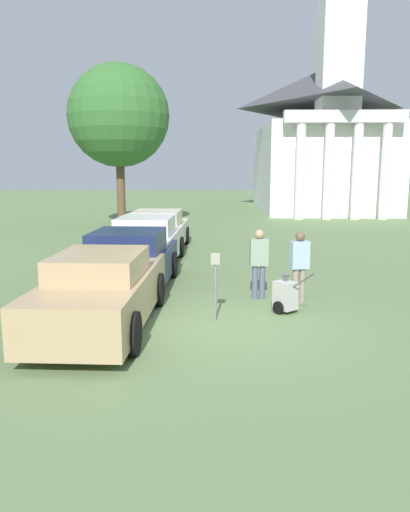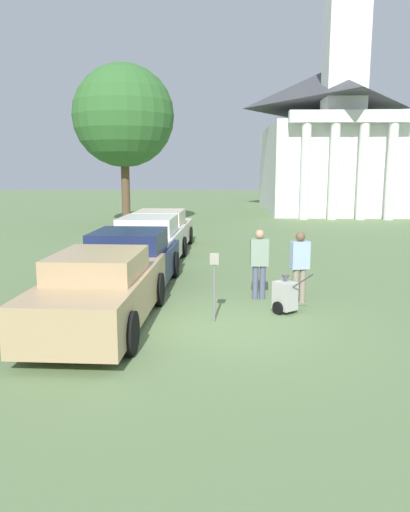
# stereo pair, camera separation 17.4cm
# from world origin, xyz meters

# --- Properties ---
(ground_plane) EXTENTS (120.00, 120.00, 0.00)m
(ground_plane) POSITION_xyz_m (0.00, 0.00, 0.00)
(ground_plane) COLOR #607A4C
(parked_car_tan) EXTENTS (2.03, 4.95, 1.50)m
(parked_car_tan) POSITION_xyz_m (-2.35, 0.01, 0.72)
(parked_car_tan) COLOR tan
(parked_car_tan) RESTS_ON ground_plane
(parked_car_navy) EXTENTS (2.17, 4.77, 1.53)m
(parked_car_navy) POSITION_xyz_m (-2.35, 3.04, 0.71)
(parked_car_navy) COLOR #19234C
(parked_car_navy) RESTS_ON ground_plane
(parked_car_white) EXTENTS (2.12, 5.13, 1.57)m
(parked_car_white) POSITION_xyz_m (-2.35, 6.28, 0.73)
(parked_car_white) COLOR silver
(parked_car_white) RESTS_ON ground_plane
(parked_car_cream) EXTENTS (2.16, 5.18, 1.51)m
(parked_car_cream) POSITION_xyz_m (-2.35, 9.25, 0.70)
(parked_car_cream) COLOR beige
(parked_car_cream) RESTS_ON ground_plane
(parking_meter) EXTENTS (0.18, 0.09, 1.40)m
(parking_meter) POSITION_xyz_m (-0.15, 0.40, 0.97)
(parking_meter) COLOR slate
(parking_meter) RESTS_ON ground_plane
(person_worker) EXTENTS (0.43, 0.23, 1.66)m
(person_worker) POSITION_xyz_m (0.87, 2.19, 0.94)
(person_worker) COLOR #515670
(person_worker) RESTS_ON ground_plane
(person_supervisor) EXTENTS (0.46, 0.32, 1.65)m
(person_supervisor) POSITION_xyz_m (1.77, 1.89, 0.94)
(person_supervisor) COLOR gray
(person_supervisor) RESTS_ON ground_plane
(equipment_cart) EXTENTS (0.77, 0.89, 1.00)m
(equipment_cart) POSITION_xyz_m (1.36, 1.04, 0.39)
(equipment_cart) COLOR #B2B2AD
(equipment_cart) RESTS_ON ground_plane
(church) EXTENTS (8.60, 14.86, 23.87)m
(church) POSITION_xyz_m (7.38, 27.85, 5.77)
(church) COLOR white
(church) RESTS_ON ground_plane
(shade_tree) EXTENTS (5.23, 5.23, 8.33)m
(shade_tree) POSITION_xyz_m (-5.18, 16.99, 5.70)
(shade_tree) COLOR brown
(shade_tree) RESTS_ON ground_plane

